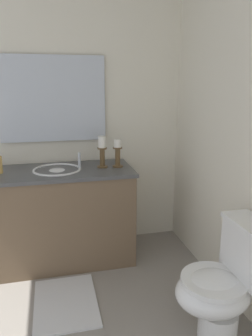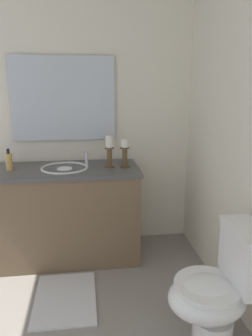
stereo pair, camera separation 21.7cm
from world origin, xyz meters
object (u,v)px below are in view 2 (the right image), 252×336
at_px(mirror, 63,99).
at_px(toilet, 218,290).
at_px(candle_holder_short, 109,150).
at_px(candle_holder_tall, 125,153).
at_px(vanity_cabinet, 67,213).
at_px(sink_basin, 65,173).
at_px(soap_bottle, 9,161).
at_px(bath_mat, 65,298).

bearing_deg(mirror, toilet, 32.67).
bearing_deg(candle_holder_short, candle_holder_tall, 83.25).
bearing_deg(candle_holder_short, vanity_cabinet, -88.66).
xyz_separation_m(sink_basin, candle_holder_short, (-0.01, 0.39, 0.18)).
relative_size(sink_basin, toilet, 0.54).
distance_m(sink_basin, toilet, 1.53).
height_order(candle_holder_tall, toilet, candle_holder_tall).
xyz_separation_m(candle_holder_tall, toilet, (1.15, 0.40, -0.59)).
xyz_separation_m(sink_basin, mirror, (-0.28, -0.00, 0.61)).
xyz_separation_m(sink_basin, soap_bottle, (-0.01, -0.45, 0.11)).
bearing_deg(vanity_cabinet, candle_holder_short, 91.34).
height_order(toilet, bath_mat, toilet).
distance_m(mirror, toilet, 1.99).
bearing_deg(toilet, sink_basin, -141.48).
xyz_separation_m(candle_holder_tall, candle_holder_short, (-0.02, -0.13, 0.02)).
height_order(candle_holder_short, toilet, candle_holder_short).
bearing_deg(candle_holder_short, toilet, 24.62).
bearing_deg(candle_holder_short, mirror, -125.05).
height_order(sink_basin, candle_holder_tall, candle_holder_tall).
bearing_deg(candle_holder_tall, mirror, -118.96).
bearing_deg(candle_holder_tall, bath_mat, -39.94).
bearing_deg(mirror, bath_mat, -0.00).
xyz_separation_m(mirror, candle_holder_short, (0.27, 0.39, -0.43)).
bearing_deg(candle_holder_short, bath_mat, -31.35).
bearing_deg(mirror, soap_bottle, -59.31).
height_order(vanity_cabinet, candle_holder_short, candle_holder_short).
relative_size(vanity_cabinet, sink_basin, 3.17).
bearing_deg(mirror, vanity_cabinet, -0.01).
relative_size(sink_basin, bath_mat, 0.67).
height_order(candle_holder_tall, soap_bottle, candle_holder_tall).
distance_m(candle_holder_short, toilet, 1.41).
height_order(soap_bottle, bath_mat, soap_bottle).
relative_size(mirror, soap_bottle, 5.13).
bearing_deg(vanity_cabinet, mirror, 179.99).
xyz_separation_m(mirror, toilet, (1.43, 0.92, -1.03)).
height_order(vanity_cabinet, candle_holder_tall, candle_holder_tall).
bearing_deg(soap_bottle, sink_basin, 88.65).
height_order(candle_holder_short, soap_bottle, candle_holder_short).
bearing_deg(candle_holder_tall, candle_holder_short, -96.75).
relative_size(candle_holder_short, soap_bottle, 1.51).
xyz_separation_m(candle_holder_short, soap_bottle, (-0.00, -0.84, -0.07)).
height_order(sink_basin, soap_bottle, soap_bottle).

